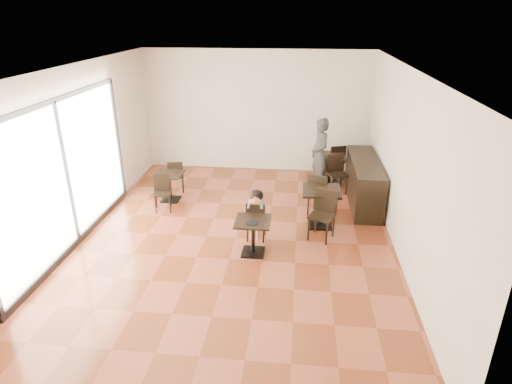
# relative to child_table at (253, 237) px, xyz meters

# --- Properties ---
(floor) EXTENTS (6.00, 8.00, 0.01)m
(floor) POSITION_rel_child_table_xyz_m (-0.40, 0.53, -0.33)
(floor) COLOR brown
(floor) RESTS_ON ground
(ceiling) EXTENTS (6.00, 8.00, 0.01)m
(ceiling) POSITION_rel_child_table_xyz_m (-0.40, 0.53, 2.87)
(ceiling) COLOR white
(ceiling) RESTS_ON floor
(wall_back) EXTENTS (6.00, 0.01, 3.20)m
(wall_back) POSITION_rel_child_table_xyz_m (-0.40, 4.53, 1.27)
(wall_back) COLOR beige
(wall_back) RESTS_ON floor
(wall_front) EXTENTS (6.00, 0.01, 3.20)m
(wall_front) POSITION_rel_child_table_xyz_m (-0.40, -3.47, 1.27)
(wall_front) COLOR beige
(wall_front) RESTS_ON floor
(wall_left) EXTENTS (0.01, 8.00, 3.20)m
(wall_left) POSITION_rel_child_table_xyz_m (-3.40, 0.53, 1.27)
(wall_left) COLOR beige
(wall_left) RESTS_ON floor
(wall_right) EXTENTS (0.01, 8.00, 3.20)m
(wall_right) POSITION_rel_child_table_xyz_m (2.60, 0.53, 1.27)
(wall_right) COLOR beige
(wall_right) RESTS_ON floor
(storefront_window) EXTENTS (0.04, 4.50, 2.60)m
(storefront_window) POSITION_rel_child_table_xyz_m (-3.37, 0.03, 1.07)
(storefront_window) COLOR white
(storefront_window) RESTS_ON floor
(child_table) EXTENTS (0.63, 0.63, 0.67)m
(child_table) POSITION_rel_child_table_xyz_m (0.00, 0.00, 0.00)
(child_table) COLOR black
(child_table) RESTS_ON floor
(child_chair) EXTENTS (0.36, 0.36, 0.80)m
(child_chair) POSITION_rel_child_table_xyz_m (0.00, 0.55, 0.07)
(child_chair) COLOR black
(child_chair) RESTS_ON floor
(child) EXTENTS (0.36, 0.51, 1.01)m
(child) POSITION_rel_child_table_xyz_m (0.00, 0.55, 0.17)
(child) COLOR slate
(child) RESTS_ON child_chair
(plate) EXTENTS (0.23, 0.23, 0.01)m
(plate) POSITION_rel_child_table_xyz_m (0.00, -0.10, 0.34)
(plate) COLOR black
(plate) RESTS_ON child_table
(pizza_slice) EXTENTS (0.23, 0.18, 0.05)m
(pizza_slice) POSITION_rel_child_table_xyz_m (0.00, 0.36, 0.54)
(pizza_slice) COLOR #CFC074
(pizza_slice) RESTS_ON child
(adult_patron) EXTENTS (0.61, 0.74, 1.75)m
(adult_patron) POSITION_rel_child_table_xyz_m (1.26, 3.28, 0.54)
(adult_patron) COLOR #3A393E
(adult_patron) RESTS_ON floor
(cafe_table_mid) EXTENTS (0.99, 0.99, 0.80)m
(cafe_table_mid) POSITION_rel_child_table_xyz_m (1.24, 1.23, 0.06)
(cafe_table_mid) COLOR black
(cafe_table_mid) RESTS_ON floor
(cafe_table_left) EXTENTS (0.77, 0.77, 0.66)m
(cafe_table_left) POSITION_rel_child_table_xyz_m (-2.18, 2.16, -0.00)
(cafe_table_left) COLOR black
(cafe_table_left) RESTS_ON floor
(cafe_table_back) EXTENTS (0.92, 0.92, 0.77)m
(cafe_table_back) POSITION_rel_child_table_xyz_m (1.54, 3.58, 0.05)
(cafe_table_back) COLOR black
(cafe_table_back) RESTS_ON floor
(chair_mid_a) EXTENTS (0.56, 0.56, 0.96)m
(chair_mid_a) POSITION_rel_child_table_xyz_m (1.24, 1.78, 0.14)
(chair_mid_a) COLOR black
(chair_mid_a) RESTS_ON floor
(chair_mid_b) EXTENTS (0.56, 0.56, 0.96)m
(chair_mid_b) POSITION_rel_child_table_xyz_m (1.24, 0.68, 0.14)
(chair_mid_b) COLOR black
(chair_mid_b) RESTS_ON floor
(chair_left_a) EXTENTS (0.44, 0.44, 0.80)m
(chair_left_a) POSITION_rel_child_table_xyz_m (-2.18, 2.71, 0.07)
(chair_left_a) COLOR black
(chair_left_a) RESTS_ON floor
(chair_left_b) EXTENTS (0.44, 0.44, 0.80)m
(chair_left_b) POSITION_rel_child_table_xyz_m (-2.18, 1.61, 0.07)
(chair_left_b) COLOR black
(chair_left_b) RESTS_ON floor
(chair_back_a) EXTENTS (0.53, 0.53, 0.92)m
(chair_back_a) POSITION_rel_child_table_xyz_m (1.69, 4.03, 0.13)
(chair_back_a) COLOR black
(chair_back_a) RESTS_ON floor
(chair_back_b) EXTENTS (0.53, 0.53, 0.92)m
(chair_back_b) POSITION_rel_child_table_xyz_m (1.69, 3.03, 0.13)
(chair_back_b) COLOR black
(chair_back_b) RESTS_ON floor
(service_counter) EXTENTS (0.60, 2.40, 1.00)m
(service_counter) POSITION_rel_child_table_xyz_m (2.25, 2.53, 0.17)
(service_counter) COLOR black
(service_counter) RESTS_ON floor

